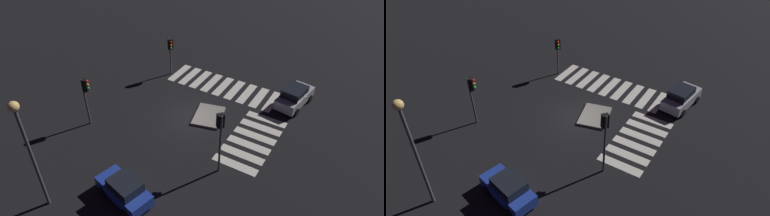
{
  "view_description": "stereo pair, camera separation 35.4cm",
  "coord_description": "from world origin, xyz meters",
  "views": [
    {
      "loc": [
        -18.71,
        -11.25,
        17.08
      ],
      "look_at": [
        0.0,
        0.0,
        1.0
      ],
      "focal_mm": 32.89,
      "sensor_mm": 36.0,
      "label": 1
    },
    {
      "loc": [
        -18.53,
        -11.56,
        17.08
      ],
      "look_at": [
        0.0,
        0.0,
        1.0
      ],
      "focal_mm": 32.89,
      "sensor_mm": 36.0,
      "label": 2
    }
  ],
  "objects": [
    {
      "name": "crosswalk_side",
      "position": [
        5.38,
        0.0,
        0.01
      ],
      "size": [
        3.2,
        9.9,
        0.02
      ],
      "color": "silver",
      "rests_on": "ground"
    },
    {
      "name": "traffic_island",
      "position": [
        0.84,
        -1.03,
        0.09
      ],
      "size": [
        3.28,
        2.77,
        0.18
      ],
      "color": "gray",
      "rests_on": "ground"
    },
    {
      "name": "traffic_light_south",
      "position": [
        -3.81,
        -4.28,
        3.44
      ],
      "size": [
        0.54,
        0.53,
        4.54
      ],
      "rotation": [
        0.0,
        0.0,
        0.84
      ],
      "color": "#47474C",
      "rests_on": "ground"
    },
    {
      "name": "traffic_light_west",
      "position": [
        -4.51,
        6.28,
        3.02
      ],
      "size": [
        0.54,
        0.53,
        3.98
      ],
      "rotation": [
        0.0,
        0.0,
        -0.95
      ],
      "color": "#47474C",
      "rests_on": "ground"
    },
    {
      "name": "crosswalk_near",
      "position": [
        -0.0,
        -5.09,
        0.01
      ],
      "size": [
        6.45,
        3.2,
        0.02
      ],
      "color": "silver",
      "rests_on": "ground"
    },
    {
      "name": "street_lamp",
      "position": [
        -11.49,
        3.09,
        5.09
      ],
      "size": [
        0.56,
        0.56,
        7.44
      ],
      "color": "#47474C",
      "rests_on": "ground"
    },
    {
      "name": "car_blue",
      "position": [
        -8.86,
        -0.63,
        0.81
      ],
      "size": [
        2.41,
        3.99,
        1.64
      ],
      "rotation": [
        0.0,
        0.0,
        1.34
      ],
      "color": "#1E389E",
      "rests_on": "ground"
    },
    {
      "name": "ground_plane",
      "position": [
        0.0,
        0.0,
        0.0
      ],
      "size": [
        80.0,
        80.0,
        0.0
      ],
      "primitive_type": "plane",
      "color": "black"
    },
    {
      "name": "traffic_light_north",
      "position": [
        4.75,
        5.11,
        2.74
      ],
      "size": [
        0.54,
        0.53,
        3.61
      ],
      "rotation": [
        0.0,
        0.0,
        -2.32
      ],
      "color": "#47474C",
      "rests_on": "ground"
    },
    {
      "name": "car_silver",
      "position": [
        5.87,
        -6.24,
        0.85
      ],
      "size": [
        4.17,
        2.34,
        1.74
      ],
      "rotation": [
        0.0,
        0.0,
        -0.16
      ],
      "color": "#9EA0A5",
      "rests_on": "ground"
    }
  ]
}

